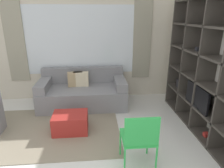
% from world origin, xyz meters
% --- Properties ---
extents(wall_back, '(6.02, 0.11, 2.70)m').
position_xyz_m(wall_back, '(0.00, 3.39, 1.36)').
color(wall_back, beige).
rests_on(wall_back, ground_plane).
extents(wall_right, '(0.07, 4.56, 2.70)m').
position_xyz_m(wall_right, '(2.45, 1.68, 1.35)').
color(wall_right, beige).
rests_on(wall_right, ground_plane).
extents(area_rug, '(2.90, 1.76, 0.01)m').
position_xyz_m(area_rug, '(-0.72, 1.77, 0.01)').
color(area_rug, gray).
rests_on(area_rug, ground_plane).
extents(shelving_unit, '(0.37, 2.56, 2.31)m').
position_xyz_m(shelving_unit, '(2.26, 1.61, 1.14)').
color(shelving_unit, silver).
rests_on(shelving_unit, ground_plane).
extents(couch_main, '(1.96, 0.97, 0.82)m').
position_xyz_m(couch_main, '(0.03, 2.86, 0.31)').
color(couch_main, gray).
rests_on(couch_main, ground_plane).
extents(ottoman, '(0.62, 0.46, 0.35)m').
position_xyz_m(ottoman, '(-0.14, 1.71, 0.17)').
color(ottoman, '#A82823').
rests_on(ottoman, ground_plane).
extents(folding_chair, '(0.44, 0.46, 0.86)m').
position_xyz_m(folding_chair, '(0.88, 0.67, 0.52)').
color(folding_chair, green).
rests_on(folding_chair, ground_plane).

